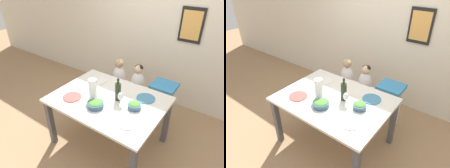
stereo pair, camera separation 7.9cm
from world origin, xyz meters
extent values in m
plane|color=#9E7A56|center=(0.00, 0.00, 0.00)|extent=(14.00, 14.00, 0.00)
cube|color=beige|center=(0.00, 1.50, 1.35)|extent=(10.00, 0.06, 2.70)
cube|color=black|center=(0.49, 1.45, 1.47)|extent=(0.34, 0.02, 0.52)
cube|color=gold|center=(0.49, 1.44, 1.47)|extent=(0.28, 0.00, 0.43)
cube|color=silver|center=(0.00, 0.00, 0.74)|extent=(1.43, 1.06, 0.03)
cube|color=#4C4C51|center=(-0.65, -0.47, 0.36)|extent=(0.07, 0.07, 0.73)
cube|color=#4C4C51|center=(-0.65, 0.47, 0.36)|extent=(0.07, 0.07, 0.73)
cube|color=#4C4C51|center=(0.65, 0.47, 0.36)|extent=(0.07, 0.07, 0.73)
cylinder|color=silver|center=(-0.49, 0.63, 0.21)|extent=(0.04, 0.04, 0.43)
cylinder|color=silver|center=(-0.20, 0.63, 0.21)|extent=(0.04, 0.04, 0.43)
cylinder|color=silver|center=(-0.49, 0.93, 0.21)|extent=(0.04, 0.04, 0.43)
cylinder|color=silver|center=(-0.20, 0.93, 0.21)|extent=(0.04, 0.04, 0.43)
cube|color=silver|center=(-0.35, 0.78, 0.45)|extent=(0.42, 0.39, 0.05)
cylinder|color=silver|center=(-0.14, 0.63, 0.21)|extent=(0.04, 0.04, 0.43)
cylinder|color=silver|center=(0.15, 0.63, 0.21)|extent=(0.04, 0.04, 0.43)
cylinder|color=silver|center=(-0.14, 0.93, 0.21)|extent=(0.04, 0.04, 0.43)
cylinder|color=silver|center=(0.15, 0.93, 0.21)|extent=(0.04, 0.04, 0.43)
cube|color=silver|center=(0.01, 0.78, 0.45)|extent=(0.42, 0.39, 0.05)
cylinder|color=silver|center=(0.32, 0.65, 0.35)|extent=(0.04, 0.04, 0.69)
cylinder|color=silver|center=(0.57, 0.65, 0.35)|extent=(0.04, 0.04, 0.69)
cylinder|color=silver|center=(0.32, 0.91, 0.35)|extent=(0.04, 0.04, 0.69)
cylinder|color=silver|center=(0.57, 0.91, 0.35)|extent=(0.04, 0.04, 0.69)
cube|color=teal|center=(0.45, 0.78, 0.72)|extent=(0.36, 0.33, 0.05)
ellipsoid|color=silver|center=(-0.35, 0.78, 0.65)|extent=(0.21, 0.20, 0.34)
sphere|color=tan|center=(-0.35, 0.78, 0.87)|extent=(0.14, 0.14, 0.14)
ellipsoid|color=#DBC684|center=(-0.35, 0.79, 0.89)|extent=(0.13, 0.13, 0.10)
ellipsoid|color=silver|center=(0.01, 0.78, 0.65)|extent=(0.21, 0.20, 0.34)
sphere|color=#D6AD89|center=(0.01, 0.78, 0.87)|extent=(0.14, 0.14, 0.14)
ellipsoid|color=black|center=(0.01, 0.79, 0.89)|extent=(0.13, 0.13, 0.10)
cylinder|color=#232D19|center=(0.11, 0.05, 0.88)|extent=(0.08, 0.08, 0.24)
cylinder|color=#232D19|center=(0.11, 0.05, 1.03)|extent=(0.03, 0.03, 0.07)
cylinder|color=black|center=(0.11, 0.05, 1.06)|extent=(0.03, 0.03, 0.02)
cylinder|color=white|center=(-0.17, -0.10, 0.90)|extent=(0.11, 0.11, 0.27)
cylinder|color=white|center=(0.20, -0.02, 0.76)|extent=(0.06, 0.06, 0.00)
cylinder|color=white|center=(0.20, -0.02, 0.80)|extent=(0.01, 0.01, 0.07)
ellipsoid|color=white|center=(0.20, -0.02, 0.89)|extent=(0.07, 0.07, 0.10)
cylinder|color=#335675|center=(-0.03, -0.23, 0.79)|extent=(0.20, 0.20, 0.06)
ellipsoid|color=#4C8438|center=(-0.03, -0.23, 0.82)|extent=(0.17, 0.17, 0.04)
cylinder|color=#335675|center=(0.37, 0.02, 0.79)|extent=(0.17, 0.17, 0.06)
ellipsoid|color=#4C8438|center=(0.37, 0.02, 0.82)|extent=(0.14, 0.14, 0.04)
cylinder|color=#D14C47|center=(-0.40, -0.25, 0.77)|extent=(0.24, 0.24, 0.01)
cylinder|color=silver|center=(-0.39, 0.28, 0.77)|extent=(0.24, 0.24, 0.01)
cylinder|color=teal|center=(0.40, 0.27, 0.77)|extent=(0.24, 0.24, 0.01)
cylinder|color=silver|center=(0.44, -0.26, 0.77)|extent=(0.24, 0.24, 0.01)
camera|label=1|loc=(1.26, -1.70, 2.24)|focal=32.00mm
camera|label=2|loc=(1.32, -1.66, 2.24)|focal=32.00mm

